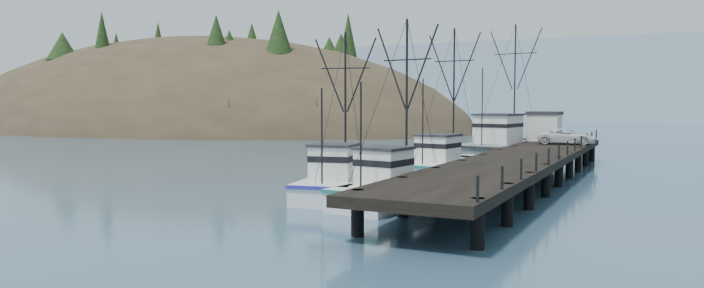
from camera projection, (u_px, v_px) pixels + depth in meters
The scene contains 13 objects.
ground at pixel (208, 203), 35.37m from camera, with size 400.00×400.00×0.00m, color #32546F.
pier at pixel (520, 160), 43.19m from camera, with size 6.00×44.00×2.00m.
headland at pixel (175, 148), 139.43m from camera, with size 134.80×78.00×51.00m.
distant_ridge at pixel (619, 121), 182.18m from camera, with size 360.00×40.00×26.00m, color #9EB2C6.
distant_ridge_far at pixel (466, 118), 218.07m from camera, with size 180.00×25.00×18.00m, color silver.
moored_sailboats at pixel (243, 135), 100.67m from camera, with size 19.24×19.34×6.35m.
trawler_near at pixel (397, 189), 35.05m from camera, with size 4.63×10.54×10.72m.
trawler_mid at pixel (341, 183), 37.62m from camera, with size 5.00×10.30×10.28m.
trawler_far at pixel (447, 165), 48.42m from camera, with size 4.97×11.64×11.79m.
work_vessel at pixel (507, 148), 60.75m from camera, with size 7.18×16.56×13.66m.
pier_shed at pixel (544, 126), 59.77m from camera, with size 3.00×3.20×2.80m.
pickup_truck at pixel (566, 136), 54.82m from camera, with size 2.28×4.95×1.37m, color silver.
motorboat at pixel (321, 148), 76.87m from camera, with size 4.14×5.80×1.20m, color slate.
Camera 1 is at (23.09, -27.61, 5.72)m, focal length 32.00 mm.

